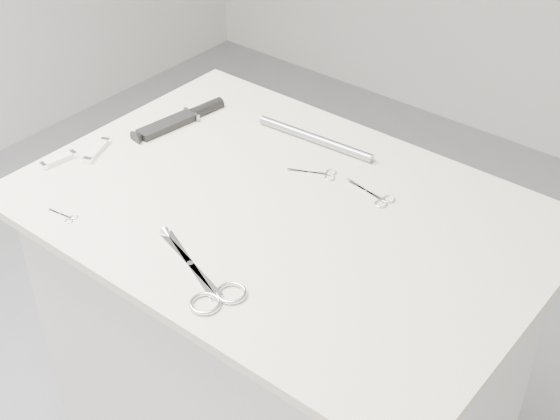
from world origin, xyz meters
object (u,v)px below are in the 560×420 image
Objects in this scene: plinth at (283,374)px; large_shears at (208,286)px; pocket_knife_a at (59,160)px; sheathed_knife at (185,118)px; embroidery_scissors_a at (320,174)px; tiny_scissors at (65,216)px; embroidery_scissors_b at (376,197)px; pocket_knife_b at (97,150)px; metal_rail at (315,138)px.

plinth is 3.85× the size of large_shears.
sheathed_knife is at bearing -7.48° from pocket_knife_a.
embroidery_scissors_a and tiny_scissors have the same top height.
plinth is 0.62m from sheathed_knife.
embroidery_scissors_b is at bearing -24.53° from embroidery_scissors_a.
embroidery_scissors_a is 0.47m from pocket_knife_b.
plinth is 3.99× the size of sheathed_knife.
plinth is at bearing -67.29° from metal_rail.
tiny_scissors is (-0.30, -0.28, 0.47)m from plinth.
tiny_scissors is 0.29× the size of sheathed_knife.
plinth is at bearing -99.68° from pocket_knife_b.
sheathed_knife reaches higher than pocket_knife_b.
pocket_knife_a is at bearing 136.83° from tiny_scissors.
tiny_scissors is at bearing -150.72° from embroidery_scissors_a.
sheathed_knife is (-0.08, 0.40, 0.01)m from tiny_scissors.
embroidery_scissors_a is (-0.01, 0.13, 0.47)m from plinth.
sheathed_knife reaches higher than plinth.
sheathed_knife is (-0.36, -0.02, 0.01)m from embroidery_scissors_a.
embroidery_scissors_a reaches higher than plinth.
pocket_knife_b reaches higher than plinth.
embroidery_scissors_b is at bearing -53.44° from pocket_knife_a.
large_shears is at bearing -107.94° from embroidery_scissors_a.
embroidery_scissors_b is at bearing -79.24° from sheathed_knife.
metal_rail is (0.33, 0.32, 0.00)m from pocket_knife_b.
sheathed_knife is 0.22m from pocket_knife_b.
embroidery_scissors_b is 0.50m from sheathed_knife.
large_shears is 2.41× the size of embroidery_scissors_a.
pocket_knife_a is at bearing -142.94° from embroidery_scissors_b.
embroidery_scissors_a is at bearing -78.95° from sheathed_knife.
pocket_knife_b is (0.03, 0.07, 0.00)m from pocket_knife_a.
embroidery_scissors_b is (0.08, 0.39, -0.00)m from large_shears.
tiny_scissors is (-0.34, -0.03, -0.00)m from large_shears.
pocket_knife_b reaches higher than embroidery_scissors_b.
pocket_knife_a is at bearing -159.80° from plinth.
large_shears is at bearing -91.78° from embroidery_scissors_b.
large_shears is at bearing -4.14° from tiny_scissors.
plinth is 0.51m from embroidery_scissors_b.
pocket_knife_b is at bearing -135.83° from metal_rail.
metal_rail reaches higher than embroidery_scissors_a.
metal_rail reaches higher than pocket_knife_b.
pocket_knife_a is at bearing 172.20° from sheathed_knife.
tiny_scissors is 0.41m from sheathed_knife.
pocket_knife_b is at bearing -179.21° from large_shears.
embroidery_scissors_a is 0.34× the size of metal_rail.
metal_rail is (0.20, 0.51, 0.01)m from tiny_scissors.
large_shears reaches higher than embroidery_scissors_b.
sheathed_knife is at bearing 162.75° from plinth.
pocket_knife_a reaches higher than tiny_scissors.
embroidery_scissors_a is at bearing -169.22° from embroidery_scissors_b.
embroidery_scissors_b and tiny_scissors have the same top height.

